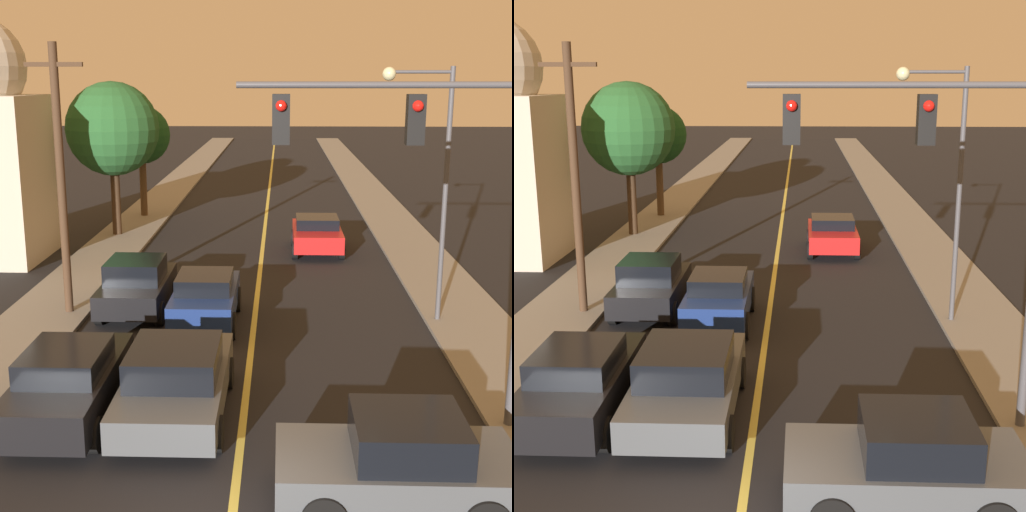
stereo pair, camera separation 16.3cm
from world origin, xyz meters
The scene contains 14 objects.
road_surface centered at (0.00, 36.00, 0.01)m, with size 9.78×80.00×0.01m.
sidewalk_left centered at (-6.14, 36.00, 0.06)m, with size 2.50×80.00×0.12m.
sidewalk_right centered at (6.14, 36.00, 0.06)m, with size 2.50×80.00×0.12m.
car_near_lane_front centered at (-1.37, 4.54, 0.81)m, with size 2.12×4.61×1.59m.
car_near_lane_second centered at (-1.37, 10.30, 0.80)m, with size 1.84×3.87×1.51m.
car_outer_lane_front centered at (-3.52, 4.35, 0.82)m, with size 1.88×4.29×1.59m.
car_outer_lane_second centered at (-3.52, 11.34, 0.83)m, with size 1.94×3.96×1.65m.
car_far_oncoming centered at (2.20, 19.21, 0.75)m, with size 2.03×3.84×1.43m.
car_crossing_right centered at (2.69, 1.54, 0.80)m, with size 3.92×2.06×1.57m.
traffic_signal_mast centered at (3.60, 4.21, 5.00)m, with size 5.47×0.42×6.81m.
streetlamp_right centered at (4.79, 10.64, 4.63)m, with size 1.92×0.36×7.00m.
utility_pole_left centered at (-5.49, 10.98, 4.11)m, with size 1.60×0.24×7.66m.
tree_left_near centered at (-6.16, 26.39, 4.10)m, with size 2.84×2.84×5.44m.
tree_left_far centered at (-6.51, 21.84, 4.71)m, with size 4.01×4.01×6.61m.
Camera 2 is at (0.89, -8.88, 6.76)m, focal length 50.00 mm.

